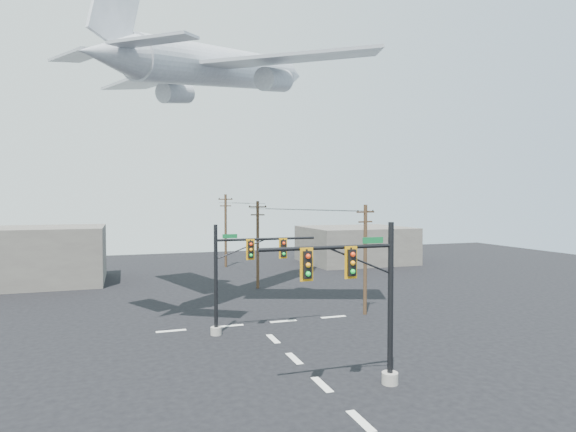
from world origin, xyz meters
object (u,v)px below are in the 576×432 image
object	(u,v)px
signal_mast_far	(238,275)
utility_pole_c	(226,229)
utility_pole_b	(258,243)
airliner	(223,68)
utility_pole_a	(365,257)
signal_mast_near	(365,300)

from	to	relation	value
signal_mast_far	utility_pole_c	distance (m)	31.73
utility_pole_b	airliner	xyz separation A→B (m)	(-4.76, -6.80, 15.10)
signal_mast_far	airliner	world-z (taller)	airliner
utility_pole_c	airliner	xyz separation A→B (m)	(-4.78, -22.88, 14.67)
utility_pole_a	signal_mast_far	bearing A→B (deg)	177.10
utility_pole_b	utility_pole_c	distance (m)	16.09
signal_mast_near	utility_pole_b	bearing A→B (deg)	85.78
signal_mast_far	utility_pole_b	distance (m)	16.11
signal_mast_near	utility_pole_b	world-z (taller)	utility_pole_b
utility_pole_b	utility_pole_a	bearing A→B (deg)	-52.38
signal_mast_far	airliner	bearing A→B (deg)	85.27
utility_pole_a	utility_pole_c	xyz separation A→B (m)	(-4.96, 29.32, 0.56)
utility_pole_a	utility_pole_c	bearing A→B (deg)	86.29
signal_mast_far	utility_pole_a	world-z (taller)	utility_pole_a
signal_mast_near	signal_mast_far	world-z (taller)	signal_mast_near
signal_mast_far	utility_pole_c	xyz separation A→B (m)	(5.47, 31.23, 1.09)
utility_pole_b	signal_mast_near	bearing A→B (deg)	-77.21
utility_pole_a	utility_pole_c	size ratio (longest dim) A/B	0.89
utility_pole_a	airliner	world-z (taller)	airliner
signal_mast_near	signal_mast_far	xyz separation A→B (m)	(-3.52, 11.07, -0.26)
signal_mast_near	airliner	world-z (taller)	airliner
signal_mast_near	signal_mast_far	size ratio (longest dim) A/B	1.08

